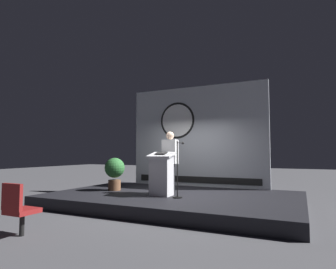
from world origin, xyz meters
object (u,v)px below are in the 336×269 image
microphone_stand (178,178)px  podium (161,174)px  potted_plant (115,171)px  audience_chair_left (18,207)px  speaker_person (170,162)px

microphone_stand → podium: bearing=169.1°
microphone_stand → potted_plant: size_ratio=1.47×
microphone_stand → audience_chair_left: bearing=-115.6°
podium → potted_plant: (-1.70, 0.34, 0.02)m
podium → microphone_stand: bearing=-10.9°
podium → audience_chair_left: podium is taller
audience_chair_left → podium: bearing=72.8°
microphone_stand → potted_plant: 2.25m
potted_plant → podium: bearing=-11.3°
podium → microphone_stand: size_ratio=0.80×
speaker_person → microphone_stand: speaker_person is taller
microphone_stand → audience_chair_left: 3.53m
speaker_person → potted_plant: (-1.72, -0.14, -0.28)m
microphone_stand → speaker_person: bearing=130.0°
podium → potted_plant: 1.73m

